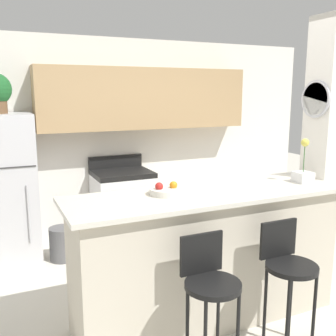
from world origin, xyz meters
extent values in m
plane|color=beige|center=(0.00, 0.00, 0.00)|extent=(14.00, 14.00, 0.00)
cube|color=white|center=(0.00, 2.30, 1.27)|extent=(5.60, 0.06, 2.55)
cube|color=tan|center=(0.28, 2.11, 1.80)|extent=(2.73, 0.32, 0.76)
cube|color=silver|center=(-0.10, 2.13, 1.58)|extent=(0.64, 0.28, 0.12)
cube|color=white|center=(1.33, 0.09, 1.27)|extent=(0.36, 0.32, 2.55)
cylinder|color=silver|center=(1.14, 0.09, 1.81)|extent=(0.02, 0.34, 0.34)
cylinder|color=white|center=(1.14, 0.09, 1.81)|extent=(0.01, 0.29, 0.29)
cube|color=beige|center=(0.00, 0.00, 0.53)|extent=(2.20, 0.59, 1.06)
cube|color=beige|center=(0.00, 0.00, 1.08)|extent=(2.32, 0.71, 0.04)
cube|color=silver|center=(-1.48, 1.92, 0.56)|extent=(0.69, 0.65, 1.12)
cube|color=#333333|center=(-1.48, 1.59, 1.12)|extent=(0.65, 0.01, 0.01)
cylinder|color=#B2B2B7|center=(-1.26, 1.58, 0.62)|extent=(0.02, 0.02, 0.62)
cube|color=white|center=(-0.10, 1.96, 0.43)|extent=(0.71, 0.59, 0.85)
cube|color=black|center=(-0.10, 1.96, 0.88)|extent=(0.71, 0.59, 0.06)
cube|color=black|center=(-0.10, 2.23, 0.99)|extent=(0.71, 0.04, 0.16)
cube|color=black|center=(-0.10, 1.66, 0.47)|extent=(0.43, 0.01, 0.27)
cylinder|color=black|center=(-0.32, -0.62, 0.65)|extent=(0.37, 0.37, 0.03)
cube|color=black|center=(-0.32, -0.47, 0.81)|extent=(0.32, 0.02, 0.28)
cylinder|color=black|center=(-0.45, -0.50, 0.32)|extent=(0.02, 0.02, 0.64)
cylinder|color=black|center=(-0.20, -0.50, 0.32)|extent=(0.02, 0.02, 0.64)
cylinder|color=black|center=(0.32, -0.62, 0.65)|extent=(0.37, 0.37, 0.03)
cube|color=black|center=(0.32, -0.47, 0.81)|extent=(0.32, 0.02, 0.28)
cylinder|color=black|center=(0.20, -0.74, 0.32)|extent=(0.02, 0.02, 0.64)
cylinder|color=black|center=(0.45, -0.74, 0.32)|extent=(0.02, 0.02, 0.64)
cylinder|color=black|center=(0.20, -0.50, 0.32)|extent=(0.02, 0.02, 0.64)
cylinder|color=black|center=(0.45, -0.50, 0.32)|extent=(0.02, 0.02, 0.64)
cube|color=white|center=(0.93, -0.04, 1.14)|extent=(0.15, 0.15, 0.09)
cylinder|color=#386633|center=(0.93, -0.04, 1.31)|extent=(0.01, 0.01, 0.24)
sphere|color=#DBCC4C|center=(0.93, -0.04, 1.45)|extent=(0.07, 0.07, 0.07)
cylinder|color=silver|center=(-0.35, 0.07, 1.12)|extent=(0.26, 0.26, 0.05)
sphere|color=orange|center=(-0.29, 0.06, 1.16)|extent=(0.06, 0.06, 0.06)
sphere|color=red|center=(-0.40, 0.07, 1.16)|extent=(0.06, 0.06, 0.06)
cylinder|color=#59595B|center=(-0.91, 1.69, 0.19)|extent=(0.28, 0.28, 0.38)
camera|label=1|loc=(-1.56, -2.63, 1.88)|focal=42.00mm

